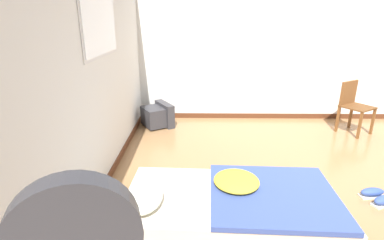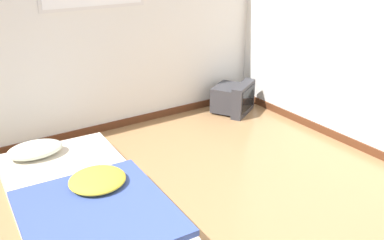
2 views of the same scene
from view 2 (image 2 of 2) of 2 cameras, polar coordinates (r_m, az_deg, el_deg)
wall_back at (r=4.69m, az=-18.96°, el=11.90°), size 7.68×0.08×2.60m
mattress_bed at (r=3.74m, az=-14.49°, el=-9.88°), size 1.17×2.14×0.31m
crt_tv at (r=5.60m, az=5.57°, el=2.93°), size 0.65×0.63×0.40m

